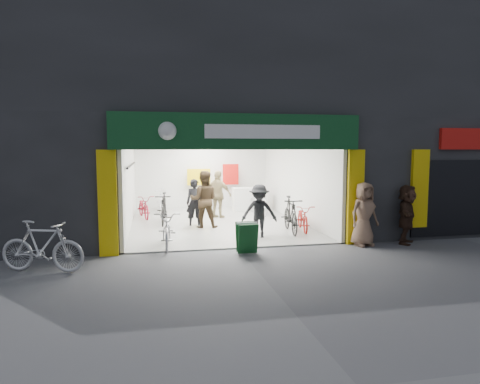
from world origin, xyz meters
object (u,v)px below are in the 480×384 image
object	(u,v)px
bike_left_front	(168,229)
pedestrian_near	(364,214)
bike_right_front	(291,215)
parked_bike	(42,246)
sandwich_board	(247,237)

from	to	relation	value
bike_left_front	pedestrian_near	xyz separation A→B (m)	(5.20, -0.90, 0.37)
bike_right_front	pedestrian_near	size ratio (longest dim) A/B	1.10
parked_bike	pedestrian_near	world-z (taller)	pedestrian_near
bike_left_front	parked_bike	bearing A→B (deg)	-143.23
bike_left_front	pedestrian_near	world-z (taller)	pedestrian_near
parked_bike	pedestrian_near	xyz separation A→B (m)	(7.90, 0.90, 0.30)
bike_left_front	parked_bike	xyz separation A→B (m)	(-2.70, -1.80, 0.06)
bike_left_front	bike_right_front	xyz separation A→B (m)	(3.81, 1.13, 0.08)
bike_right_front	sandwich_board	distance (m)	2.93
bike_right_front	pedestrian_near	xyz separation A→B (m)	(1.39, -2.03, 0.29)
parked_bike	bike_left_front	bearing A→B (deg)	-38.25
parked_bike	pedestrian_near	distance (m)	7.95
pedestrian_near	bike_left_front	bearing A→B (deg)	157.50
bike_left_front	sandwich_board	bearing A→B (deg)	-26.89
bike_left_front	bike_right_front	world-z (taller)	bike_right_front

